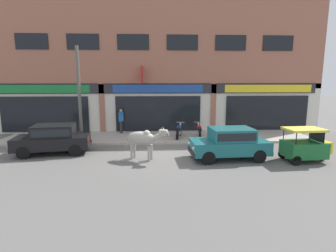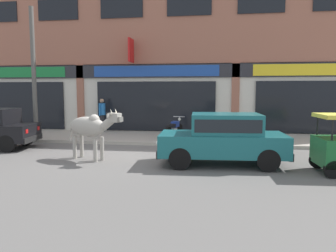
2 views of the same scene
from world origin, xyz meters
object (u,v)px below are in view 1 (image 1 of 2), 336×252
car_1 (230,142)px  auto_rickshaw (305,147)px  pedestrian (121,118)px  utility_pole (79,95)px  motorcycle_1 (199,131)px  motorcycle_0 (179,131)px  cow (143,139)px  car_0 (53,138)px

car_1 → auto_rickshaw: size_ratio=1.82×
pedestrian → utility_pole: (-1.93, -2.59, 1.68)m
auto_rickshaw → pedestrian: size_ratio=1.27×
motorcycle_1 → car_1: bearing=-80.3°
auto_rickshaw → pedestrian: bearing=144.8°
motorcycle_0 → pedestrian: size_ratio=1.11×
car_1 → pedestrian: (-5.68, 5.79, 0.30)m
car_1 → auto_rickshaw: 3.34m
cow → pedestrian: (-1.70, 5.73, 0.10)m
auto_rickshaw → motorcycle_0: (-5.26, 4.70, -0.15)m
car_0 → car_1: (8.49, -1.35, 0.00)m
car_0 → pedestrian: 5.25m
car_0 → motorcycle_0: bearing=23.3°
car_1 → pedestrian: 8.12m
car_0 → utility_pole: size_ratio=0.70×
motorcycle_0 → car_0: bearing=-156.7°
car_1 → auto_rickshaw: (3.29, -0.54, -0.15)m
car_0 → utility_pole: bearing=64.5°
motorcycle_1 → pedestrian: 5.27m
car_0 → utility_pole: (0.88, 1.84, 1.98)m
car_0 → pedestrian: bearing=57.7°
pedestrian → utility_pole: utility_pole is taller
cow → car_0: size_ratio=0.54×
cow → utility_pole: utility_pole is taller
auto_rickshaw → pedestrian: pedestrian is taller
auto_rickshaw → car_0: bearing=170.9°
car_0 → pedestrian: size_ratio=2.35×
cow → motorcycle_0: size_ratio=1.13×
motorcycle_1 → auto_rickshaw: bearing=-49.5°
cow → car_0: (-4.50, 1.29, -0.19)m
cow → motorcycle_1: 5.27m
car_1 → motorcycle_0: size_ratio=2.07×
car_1 → pedestrian: bearing=134.5°
cow → car_0: bearing=164.0°
motorcycle_0 → motorcycle_1: (1.26, -0.01, 0.00)m
car_1 → pedestrian: pedestrian is taller
auto_rickshaw → motorcycle_0: size_ratio=1.14×
motorcycle_0 → car_1: bearing=-64.7°
auto_rickshaw → pedestrian: (-8.97, 6.32, 0.45)m
pedestrian → motorcycle_0: bearing=-23.6°
motorcycle_0 → pedestrian: 4.10m
motorcycle_0 → motorcycle_1: 1.26m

